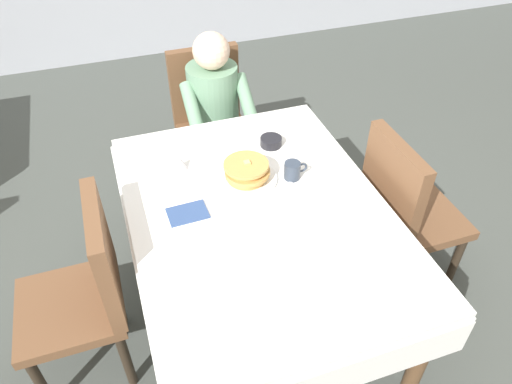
# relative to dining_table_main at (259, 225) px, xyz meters

# --- Properties ---
(ground_plane) EXTENTS (14.00, 14.00, 0.00)m
(ground_plane) POSITION_rel_dining_table_main_xyz_m (0.00, 0.00, -0.65)
(ground_plane) COLOR #474C47
(dining_table_main) EXTENTS (1.12, 1.52, 0.74)m
(dining_table_main) POSITION_rel_dining_table_main_xyz_m (0.00, 0.00, 0.00)
(dining_table_main) COLOR white
(dining_table_main) RESTS_ON ground
(chair_diner) EXTENTS (0.44, 0.45, 0.93)m
(chair_diner) POSITION_rel_dining_table_main_xyz_m (0.08, 1.17, -0.12)
(chair_diner) COLOR brown
(chair_diner) RESTS_ON ground
(diner_person) EXTENTS (0.40, 0.43, 1.12)m
(diner_person) POSITION_rel_dining_table_main_xyz_m (0.08, 1.01, 0.02)
(diner_person) COLOR gray
(diner_person) RESTS_ON ground
(chair_right_side) EXTENTS (0.45, 0.44, 0.93)m
(chair_right_side) POSITION_rel_dining_table_main_xyz_m (0.77, 0.00, -0.12)
(chair_right_side) COLOR brown
(chair_right_side) RESTS_ON ground
(chair_left_side) EXTENTS (0.45, 0.44, 0.93)m
(chair_left_side) POSITION_rel_dining_table_main_xyz_m (-0.77, 0.00, -0.12)
(chair_left_side) COLOR brown
(chair_left_side) RESTS_ON ground
(plate_breakfast) EXTENTS (0.28, 0.28, 0.02)m
(plate_breakfast) POSITION_rel_dining_table_main_xyz_m (0.01, 0.21, 0.10)
(plate_breakfast) COLOR white
(plate_breakfast) RESTS_ON dining_table_main
(breakfast_stack) EXTENTS (0.21, 0.22, 0.09)m
(breakfast_stack) POSITION_rel_dining_table_main_xyz_m (0.01, 0.21, 0.15)
(breakfast_stack) COLOR tan
(breakfast_stack) RESTS_ON plate_breakfast
(cup_coffee) EXTENTS (0.11, 0.08, 0.08)m
(cup_coffee) POSITION_rel_dining_table_main_xyz_m (0.22, 0.16, 0.13)
(cup_coffee) COLOR #333D4C
(cup_coffee) RESTS_ON dining_table_main
(bowl_butter) EXTENTS (0.11, 0.11, 0.04)m
(bowl_butter) POSITION_rel_dining_table_main_xyz_m (0.22, 0.44, 0.11)
(bowl_butter) COLOR black
(bowl_butter) RESTS_ON dining_table_main
(syrup_pitcher) EXTENTS (0.08, 0.08, 0.07)m
(syrup_pitcher) POSITION_rel_dining_table_main_xyz_m (-0.26, 0.40, 0.13)
(syrup_pitcher) COLOR silver
(syrup_pitcher) RESTS_ON dining_table_main
(fork_left_of_plate) EXTENTS (0.01, 0.18, 0.00)m
(fork_left_of_plate) POSITION_rel_dining_table_main_xyz_m (-0.18, 0.19, 0.09)
(fork_left_of_plate) COLOR silver
(fork_left_of_plate) RESTS_ON dining_table_main
(knife_right_of_plate) EXTENTS (0.03, 0.20, 0.00)m
(knife_right_of_plate) POSITION_rel_dining_table_main_xyz_m (0.20, 0.19, 0.09)
(knife_right_of_plate) COLOR silver
(knife_right_of_plate) RESTS_ON dining_table_main
(spoon_near_edge) EXTENTS (0.15, 0.02, 0.00)m
(spoon_near_edge) POSITION_rel_dining_table_main_xyz_m (-0.01, -0.09, 0.09)
(spoon_near_edge) COLOR silver
(spoon_near_edge) RESTS_ON dining_table_main
(napkin_folded) EXTENTS (0.17, 0.13, 0.01)m
(napkin_folded) POSITION_rel_dining_table_main_xyz_m (-0.30, 0.08, 0.09)
(napkin_folded) COLOR #334C7F
(napkin_folded) RESTS_ON dining_table_main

